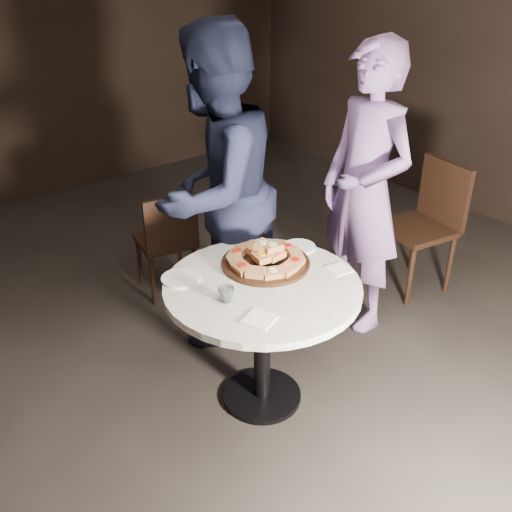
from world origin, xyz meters
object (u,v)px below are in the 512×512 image
Objects in this scene: water_glass at (226,294)px; chair_far at (168,237)px; diner_navy at (214,193)px; focaccia_pile at (266,255)px; serving_board at (266,263)px; diner_teal at (365,192)px; chair_right at (428,217)px; table at (262,307)px.

water_glass is 1.33m from chair_far.
diner_navy is at bearing 57.94° from water_glass.
serving_board is at bearing -164.81° from focaccia_pile.
water_glass is at bearing -73.60° from diner_teal.
focaccia_pile reaches higher than serving_board.
chair_far is 1.34m from diner_teal.
water_glass is at bearing -157.76° from serving_board.
serving_board is 0.26× the size of diner_teal.
diner_teal is (0.79, -0.99, 0.44)m from chair_far.
serving_board is 1.54m from chair_right.
focaccia_pile is 0.39m from water_glass.
chair_far is at bearing 87.42° from focaccia_pile.
chair_right reaches higher than table.
diner_navy is at bearing 104.24° from chair_far.
diner_teal is at bearing 11.27° from water_glass.
table is 1.67m from chair_right.
serving_board is 0.59× the size of chair_far.
chair_far reaches higher than serving_board.
focaccia_pile is at bearing 61.73° from diner_navy.
chair_right is at bearing 158.16° from chair_far.
serving_board is at bearing -78.58° from diner_teal.
water_glass is at bearing -72.89° from chair_right.
focaccia_pile is 1.54m from chair_right.
diner_teal is at bearing 6.29° from serving_board.
water_glass is at bearing 83.86° from chair_far.
water_glass is (-0.23, -0.01, 0.17)m from table.
diner_navy is at bearing -114.64° from diner_teal.
water_glass is (-0.36, -0.15, -0.02)m from focaccia_pile.
focaccia_pile reaches higher than chair_far.
chair_far is at bearing -136.02° from diner_teal.
table is 15.49× the size of water_glass.
water_glass is at bearing -157.83° from focaccia_pile.
water_glass reaches higher than table.
table is 0.64× the size of diner_navy.
focaccia_pile is 0.44× the size of chair_right.
focaccia_pile is 0.85m from diner_teal.
serving_board is 5.89× the size of water_glass.
chair_right is 0.49× the size of diner_navy.
chair_far is at bearing -113.91° from chair_right.
table is at bearing -135.09° from focaccia_pile.
chair_far is (0.05, 1.08, -0.33)m from focaccia_pile.
diner_navy is (0.20, 0.67, 0.34)m from table.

